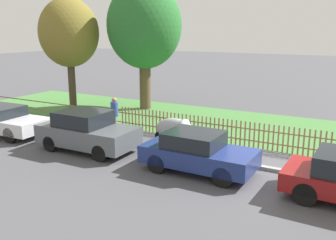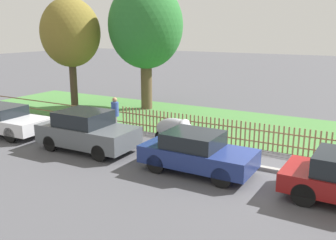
# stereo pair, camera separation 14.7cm
# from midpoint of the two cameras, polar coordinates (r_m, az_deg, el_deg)

# --- Properties ---
(ground_plane) EXTENTS (120.00, 120.00, 0.00)m
(ground_plane) POSITION_cam_midpoint_polar(r_m,az_deg,el_deg) (13.07, 14.19, -7.51)
(ground_plane) COLOR #4C4C51
(kerb_stone) EXTENTS (37.46, 0.20, 0.12)m
(kerb_stone) POSITION_cam_midpoint_polar(r_m,az_deg,el_deg) (13.14, 14.32, -7.12)
(kerb_stone) COLOR gray
(kerb_stone) RESTS_ON ground
(grass_strip) EXTENTS (37.46, 6.45, 0.01)m
(grass_strip) POSITION_cam_midpoint_polar(r_m,az_deg,el_deg) (18.15, 18.69, -1.80)
(grass_strip) COLOR #477F3D
(grass_strip) RESTS_ON ground
(park_fence) EXTENTS (37.46, 0.05, 1.06)m
(park_fence) POSITION_cam_midpoint_polar(r_m,az_deg,el_deg) (14.97, 16.54, -2.79)
(park_fence) COLOR olive
(park_fence) RESTS_ON ground
(parked_car_silver_hatchback) EXTENTS (4.44, 1.89, 1.29)m
(parked_car_silver_hatchback) POSITION_cam_midpoint_polar(r_m,az_deg,el_deg) (18.39, -24.28, 0.05)
(parked_car_silver_hatchback) COLOR silver
(parked_car_silver_hatchback) RESTS_ON ground
(parked_car_black_saloon) EXTENTS (3.91, 1.86, 1.55)m
(parked_car_black_saloon) POSITION_cam_midpoint_polar(r_m,az_deg,el_deg) (14.90, -12.53, -1.65)
(parked_car_black_saloon) COLOR #51565B
(parked_car_black_saloon) RESTS_ON ground
(parked_car_navy_estate) EXTENTS (3.75, 1.75, 1.35)m
(parked_car_navy_estate) POSITION_cam_midpoint_polar(r_m,az_deg,el_deg) (12.41, 4.18, -4.86)
(parked_car_navy_estate) COLOR navy
(parked_car_navy_estate) RESTS_ON ground
(covered_motorcycle) EXTENTS (1.83, 0.78, 1.15)m
(covered_motorcycle) POSITION_cam_midpoint_polar(r_m,az_deg,el_deg) (15.10, 0.96, -1.46)
(covered_motorcycle) COLOR black
(covered_motorcycle) RESTS_ON ground
(tree_nearest_kerb) EXTENTS (3.42, 3.42, 6.39)m
(tree_nearest_kerb) POSITION_cam_midpoint_polar(r_m,az_deg,el_deg) (22.76, -15.04, 12.66)
(tree_nearest_kerb) COLOR #473828
(tree_nearest_kerb) RESTS_ON ground
(tree_behind_motorcycle) EXTENTS (4.26, 4.26, 7.28)m
(tree_behind_motorcycle) POSITION_cam_midpoint_polar(r_m,az_deg,el_deg) (21.90, -3.82, 14.07)
(tree_behind_motorcycle) COLOR brown
(tree_behind_motorcycle) RESTS_ON ground
(pedestrian_near_fence) EXTENTS (0.47, 0.47, 1.67)m
(pedestrian_near_fence) POSITION_cam_midpoint_polar(r_m,az_deg,el_deg) (16.99, -8.39, 1.02)
(pedestrian_near_fence) COLOR slate
(pedestrian_near_fence) RESTS_ON ground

